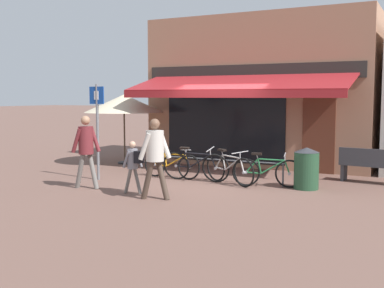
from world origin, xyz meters
TOP-DOWN VIEW (x-y plane):
  - ground_plane at (0.00, 0.00)m, footprint 160.00×160.00m
  - shop_front at (0.20, 3.97)m, footprint 6.98×4.87m
  - bike_rack_rail at (0.38, 0.03)m, footprint 3.39×0.04m
  - bicycle_orange at (-0.96, -0.06)m, footprint 1.69×0.52m
  - bicycle_black at (-0.18, -0.21)m, footprint 1.83×0.52m
  - bicycle_silver at (0.74, -0.20)m, footprint 1.60×0.86m
  - bicycle_green at (1.69, -0.15)m, footprint 1.66×0.56m
  - pedestrian_adult at (0.05, -2.53)m, footprint 0.62×0.54m
  - pedestrian_child at (-0.67, -2.25)m, footprint 0.47×0.33m
  - pedestrian_second_adult at (-2.00, -2.24)m, footprint 0.62×0.46m
  - litter_bin at (2.57, 0.05)m, footprint 0.58×0.58m
  - parking_sign at (-2.50, -1.17)m, footprint 0.44×0.07m
  - cafe_parasol at (-3.62, 1.60)m, footprint 2.51×2.51m
  - park_bench at (3.86, 1.49)m, footprint 1.64×0.61m

SIDE VIEW (x-z plane):
  - ground_plane at x=0.00m, z-range 0.00..0.00m
  - bicycle_orange at x=-0.96m, z-range -0.05..0.75m
  - bicycle_green at x=1.69m, z-range -0.04..0.77m
  - bicycle_silver at x=0.74m, z-range -0.04..0.80m
  - bicycle_black at x=-0.18m, z-range -0.06..0.84m
  - park_bench at x=3.86m, z-range 0.03..0.90m
  - bike_rack_rail at x=0.38m, z-range 0.19..0.76m
  - litter_bin at x=2.57m, z-range 0.00..0.97m
  - pedestrian_child at x=-0.67m, z-range 0.15..1.32m
  - pedestrian_adult at x=0.05m, z-range 0.17..1.88m
  - pedestrian_second_adult at x=-2.00m, z-range 0.18..1.90m
  - parking_sign at x=-2.50m, z-range 0.27..2.72m
  - cafe_parasol at x=-3.62m, z-range 0.81..3.02m
  - shop_front at x=0.20m, z-range 0.00..4.60m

